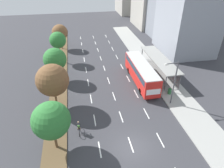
{
  "coord_description": "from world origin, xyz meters",
  "views": [
    {
      "loc": [
        -4.91,
        -13.96,
        17.28
      ],
      "look_at": [
        0.01,
        11.45,
        1.2
      ],
      "focal_mm": 31.38,
      "sensor_mm": 36.0,
      "label": 1
    }
  ],
  "objects": [
    {
      "name": "sidewalk_right",
      "position": [
        9.25,
        20.0,
        0.07
      ],
      "size": [
        4.5,
        52.0,
        0.15
      ],
      "primitive_type": "cube",
      "color": "#9E9E99",
      "rests_on": "ground"
    },
    {
      "name": "median_strip",
      "position": [
        -8.3,
        20.0,
        0.06
      ],
      "size": [
        2.6,
        52.0,
        0.12
      ],
      "primitive_type": "cube",
      "color": "brown",
      "rests_on": "ground"
    },
    {
      "name": "median_tree_fourth",
      "position": [
        -8.25,
        23.68,
        4.63
      ],
      "size": [
        3.16,
        3.16,
        6.11
      ],
      "color": "brown",
      "rests_on": "median_strip"
    },
    {
      "name": "lane_divider_center",
      "position": [
        0.0,
        16.93,
        0.0
      ],
      "size": [
        0.14,
        44.86,
        0.01
      ],
      "color": "white",
      "rests_on": "ground"
    },
    {
      "name": "streetlight",
      "position": [
        7.42,
        6.46,
        3.89
      ],
      "size": [
        1.91,
        0.24,
        6.5
      ],
      "color": "#4C4C51",
      "rests_on": "sidewalk_right"
    },
    {
      "name": "median_tree_second",
      "position": [
        -8.36,
        8.9,
        4.32
      ],
      "size": [
        4.3,
        4.3,
        6.36
      ],
      "color": "brown",
      "rests_on": "median_strip"
    },
    {
      "name": "median_tree_fifth",
      "position": [
        -8.19,
        31.07,
        3.91
      ],
      "size": [
        3.54,
        3.54,
        5.57
      ],
      "color": "brown",
      "rests_on": "median_strip"
    },
    {
      "name": "median_tree_third",
      "position": [
        -8.49,
        16.29,
        3.96
      ],
      "size": [
        3.72,
        3.72,
        5.71
      ],
      "color": "brown",
      "rests_on": "median_strip"
    },
    {
      "name": "lane_divider_left",
      "position": [
        -3.5,
        16.93,
        0.0
      ],
      "size": [
        0.14,
        44.86,
        0.01
      ],
      "color": "white",
      "rests_on": "ground"
    },
    {
      "name": "cyclist",
      "position": [
        -5.55,
        3.25,
        0.79
      ],
      "size": [
        0.46,
        1.82,
        1.71
      ],
      "color": "black",
      "rests_on": "ground"
    },
    {
      "name": "lane_divider_right",
      "position": [
        3.5,
        16.93,
        0.0
      ],
      "size": [
        0.14,
        44.86,
        0.01
      ],
      "color": "white",
      "rests_on": "ground"
    },
    {
      "name": "median_tree_nearest",
      "position": [
        -8.08,
        1.51,
        3.95
      ],
      "size": [
        3.91,
        3.91,
        5.8
      ],
      "color": "brown",
      "rests_on": "median_strip"
    },
    {
      "name": "bus_shelter",
      "position": [
        9.53,
        15.34,
        1.87
      ],
      "size": [
        2.9,
        12.29,
        2.86
      ],
      "color": "gray",
      "rests_on": "sidewalk_right"
    },
    {
      "name": "bus",
      "position": [
        5.25,
        13.11,
        2.07
      ],
      "size": [
        2.54,
        11.29,
        3.37
      ],
      "color": "red",
      "rests_on": "ground"
    },
    {
      "name": "building_near_right",
      "position": [
        18.9,
        24.78,
        10.25
      ],
      "size": [
        9.76,
        12.14,
        20.5
      ],
      "primitive_type": "cube",
      "color": "#8E939E",
      "rests_on": "ground"
    },
    {
      "name": "ground_plane",
      "position": [
        0.0,
        0.0,
        0.0
      ],
      "size": [
        140.0,
        140.0,
        0.0
      ],
      "primitive_type": "plane",
      "color": "#38383D"
    },
    {
      "name": "trash_bin",
      "position": [
        8.45,
        8.69,
        0.57
      ],
      "size": [
        0.52,
        0.52,
        0.85
      ],
      "primitive_type": "cylinder",
      "color": "#286B38",
      "rests_on": "sidewalk_right"
    }
  ]
}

